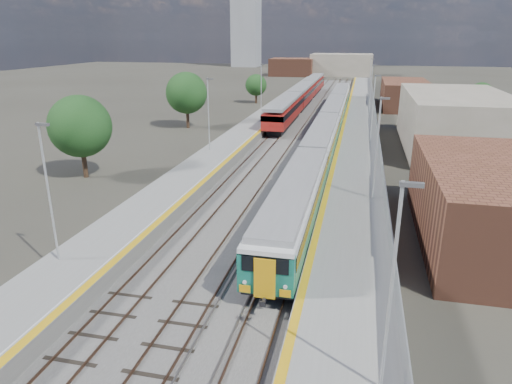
% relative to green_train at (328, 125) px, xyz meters
% --- Properties ---
extents(ground, '(320.00, 320.00, 0.00)m').
position_rel_green_train_xyz_m(ground, '(-1.50, 4.64, -2.14)').
color(ground, '#47443A').
rests_on(ground, ground).
extents(ballast_bed, '(10.50, 155.00, 0.06)m').
position_rel_green_train_xyz_m(ballast_bed, '(-3.75, 7.14, -2.11)').
color(ballast_bed, '#565451').
rests_on(ballast_bed, ground).
extents(tracks, '(8.96, 160.00, 0.17)m').
position_rel_green_train_xyz_m(tracks, '(-3.15, 8.81, -2.04)').
color(tracks, '#4C3323').
rests_on(tracks, ground).
extents(platform_right, '(4.70, 155.00, 8.52)m').
position_rel_green_train_xyz_m(platform_right, '(3.78, 7.13, -1.61)').
color(platform_right, slate).
rests_on(platform_right, ground).
extents(platform_left, '(4.30, 155.00, 8.52)m').
position_rel_green_train_xyz_m(platform_left, '(-10.55, 7.13, -1.63)').
color(platform_left, slate).
rests_on(platform_left, ground).
extents(buildings, '(72.00, 185.50, 40.00)m').
position_rel_green_train_xyz_m(buildings, '(-19.62, 93.23, 8.56)').
color(buildings, brown).
rests_on(buildings, ground).
extents(green_train, '(2.76, 77.02, 3.04)m').
position_rel_green_train_xyz_m(green_train, '(0.00, 0.00, 0.00)').
color(green_train, black).
rests_on(green_train, ground).
extents(red_train, '(2.98, 60.30, 3.76)m').
position_rel_green_train_xyz_m(red_train, '(-7.00, 29.55, 0.08)').
color(red_train, black).
rests_on(red_train, ground).
extents(tree_a, '(5.63, 5.63, 7.62)m').
position_rel_green_train_xyz_m(tree_a, '(-20.90, -20.37, 2.66)').
color(tree_a, '#382619').
rests_on(tree_a, ground).
extents(tree_b, '(5.81, 5.81, 7.87)m').
position_rel_green_train_xyz_m(tree_b, '(-20.34, 4.73, 2.81)').
color(tree_b, '#382619').
rests_on(tree_b, ground).
extents(tree_c, '(4.14, 4.14, 5.61)m').
position_rel_green_train_xyz_m(tree_c, '(-16.44, 31.79, 1.38)').
color(tree_c, '#382619').
rests_on(tree_c, ground).
extents(tree_d, '(4.08, 4.08, 5.53)m').
position_rel_green_train_xyz_m(tree_d, '(22.59, 24.49, 1.33)').
color(tree_d, '#382619').
rests_on(tree_d, ground).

